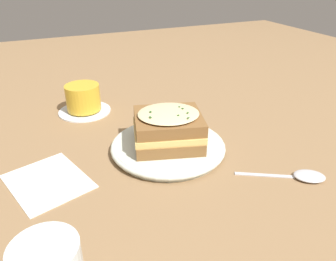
{
  "coord_description": "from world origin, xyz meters",
  "views": [
    {
      "loc": [
        0.53,
        -0.22,
        0.35
      ],
      "look_at": [
        0.01,
        0.01,
        0.05
      ],
      "focal_mm": 35.0,
      "sensor_mm": 36.0,
      "label": 1
    }
  ],
  "objects_px": {
    "sandwich": "(169,129)",
    "teacup_with_saucer": "(83,100)",
    "dinner_plate": "(168,146)",
    "napkin": "(48,181)",
    "spoon": "(304,176)"
  },
  "relations": [
    {
      "from": "sandwich",
      "to": "spoon",
      "type": "xyz_separation_m",
      "value": [
        0.19,
        0.18,
        -0.05
      ]
    },
    {
      "from": "sandwich",
      "to": "teacup_with_saucer",
      "type": "height_order",
      "value": "sandwich"
    },
    {
      "from": "dinner_plate",
      "to": "sandwich",
      "type": "bearing_deg",
      "value": 104.23
    },
    {
      "from": "spoon",
      "to": "sandwich",
      "type": "bearing_deg",
      "value": -105.54
    },
    {
      "from": "spoon",
      "to": "napkin",
      "type": "distance_m",
      "value": 0.46
    },
    {
      "from": "dinner_plate",
      "to": "spoon",
      "type": "height_order",
      "value": "dinner_plate"
    },
    {
      "from": "dinner_plate",
      "to": "spoon",
      "type": "distance_m",
      "value": 0.26
    },
    {
      "from": "teacup_with_saucer",
      "to": "sandwich",
      "type": "bearing_deg",
      "value": -154.05
    },
    {
      "from": "sandwich",
      "to": "spoon",
      "type": "distance_m",
      "value": 0.27
    },
    {
      "from": "teacup_with_saucer",
      "to": "napkin",
      "type": "relative_size",
      "value": 0.99
    },
    {
      "from": "napkin",
      "to": "teacup_with_saucer",
      "type": "bearing_deg",
      "value": 156.78
    },
    {
      "from": "dinner_plate",
      "to": "sandwich",
      "type": "xyz_separation_m",
      "value": [
        -0.0,
        0.0,
        0.04
      ]
    },
    {
      "from": "teacup_with_saucer",
      "to": "spoon",
      "type": "height_order",
      "value": "teacup_with_saucer"
    },
    {
      "from": "sandwich",
      "to": "dinner_plate",
      "type": "bearing_deg",
      "value": -75.77
    },
    {
      "from": "dinner_plate",
      "to": "sandwich",
      "type": "distance_m",
      "value": 0.04
    }
  ]
}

